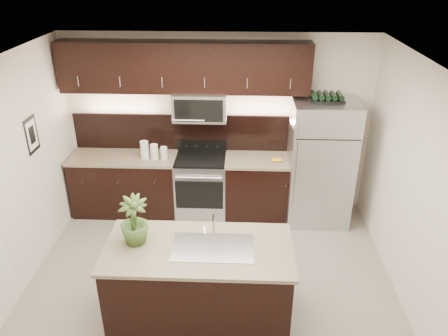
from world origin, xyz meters
name	(u,v)px	position (x,y,z in m)	size (l,w,h in m)	color
ground	(210,285)	(0.00, 0.00, 0.00)	(4.50, 4.50, 0.00)	gray
room_walls	(197,162)	(-0.11, -0.04, 1.70)	(4.52, 4.02, 2.71)	silver
counter_run	(188,185)	(-0.46, 1.69, 0.47)	(3.51, 0.65, 0.94)	black
upper_fixtures	(187,75)	(-0.43, 1.84, 2.14)	(3.49, 0.40, 1.66)	black
island	(200,282)	(-0.07, -0.49, 0.47)	(1.96, 0.96, 0.94)	black
sink_faucet	(213,246)	(0.08, -0.48, 0.96)	(0.84, 0.50, 0.28)	silver
refrigerator	(320,162)	(1.50, 1.63, 0.93)	(0.90, 0.81, 1.86)	#B2B2B7
wine_rack	(327,97)	(1.50, 1.63, 1.91)	(0.46, 0.28, 0.11)	black
plant	(134,220)	(-0.74, -0.42, 1.21)	(0.30, 0.30, 0.53)	#375321
canisters	(152,151)	(-0.96, 1.63, 1.06)	(0.40, 0.13, 0.26)	silver
french_press	(298,155)	(1.17, 1.64, 1.04)	(0.09, 0.09, 0.27)	silver
bananas	(274,160)	(0.83, 1.61, 0.97)	(0.17, 0.13, 0.05)	gold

